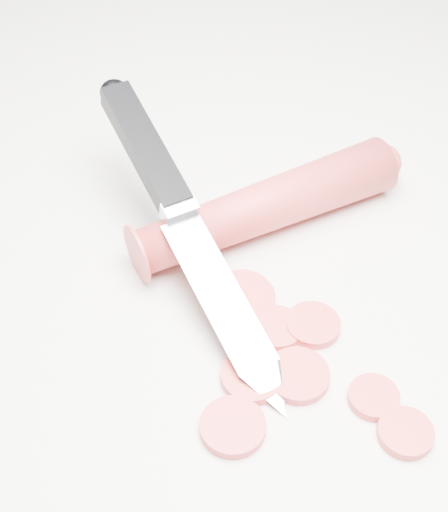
# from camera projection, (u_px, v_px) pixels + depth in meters

# --- Properties ---
(ground) EXTENTS (2.40, 2.40, 0.00)m
(ground) POSITION_uv_depth(u_px,v_px,m) (292.00, 280.00, 0.47)
(ground) COLOR silver
(ground) RESTS_ON ground
(carrot) EXTENTS (0.17, 0.15, 0.04)m
(carrot) POSITION_uv_depth(u_px,v_px,m) (267.00, 206.00, 0.49)
(carrot) COLOR red
(carrot) RESTS_ON ground
(carrot_slice_0) EXTENTS (0.04, 0.04, 0.01)m
(carrot_slice_0) POSITION_uv_depth(u_px,v_px,m) (242.00, 294.00, 0.46)
(carrot_slice_0) COLOR red
(carrot_slice_0) RESTS_ON ground
(carrot_slice_1) EXTENTS (0.04, 0.04, 0.01)m
(carrot_slice_1) POSITION_uv_depth(u_px,v_px,m) (298.00, 376.00, 0.41)
(carrot_slice_1) COLOR red
(carrot_slice_1) RESTS_ON ground
(carrot_slice_2) EXTENTS (0.03, 0.03, 0.01)m
(carrot_slice_2) POSITION_uv_depth(u_px,v_px,m) (313.00, 325.00, 0.44)
(carrot_slice_2) COLOR red
(carrot_slice_2) RESTS_ON ground
(carrot_slice_3) EXTENTS (0.03, 0.03, 0.01)m
(carrot_slice_3) POSITION_uv_depth(u_px,v_px,m) (374.00, 397.00, 0.40)
(carrot_slice_3) COLOR red
(carrot_slice_3) RESTS_ON ground
(carrot_slice_4) EXTENTS (0.03, 0.03, 0.01)m
(carrot_slice_4) POSITION_uv_depth(u_px,v_px,m) (405.00, 433.00, 0.39)
(carrot_slice_4) COLOR red
(carrot_slice_4) RESTS_ON ground
(carrot_slice_5) EXTENTS (0.04, 0.04, 0.01)m
(carrot_slice_5) POSITION_uv_depth(u_px,v_px,m) (243.00, 298.00, 0.46)
(carrot_slice_5) COLOR red
(carrot_slice_5) RESTS_ON ground
(carrot_slice_6) EXTENTS (0.04, 0.04, 0.01)m
(carrot_slice_6) POSITION_uv_depth(u_px,v_px,m) (233.00, 427.00, 0.39)
(carrot_slice_6) COLOR red
(carrot_slice_6) RESTS_ON ground
(carrot_slice_7) EXTENTS (0.03, 0.03, 0.01)m
(carrot_slice_7) POSITION_uv_depth(u_px,v_px,m) (277.00, 328.00, 0.44)
(carrot_slice_7) COLOR red
(carrot_slice_7) RESTS_ON ground
(carrot_slice_8) EXTENTS (0.04, 0.04, 0.01)m
(carrot_slice_8) POSITION_uv_depth(u_px,v_px,m) (252.00, 376.00, 0.41)
(carrot_slice_8) COLOR red
(carrot_slice_8) RESTS_ON ground
(kitchen_knife) EXTENTS (0.18, 0.22, 0.08)m
(kitchen_knife) POSITION_uv_depth(u_px,v_px,m) (190.00, 226.00, 0.45)
(kitchen_knife) COLOR #B6B9BE
(kitchen_knife) RESTS_ON ground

